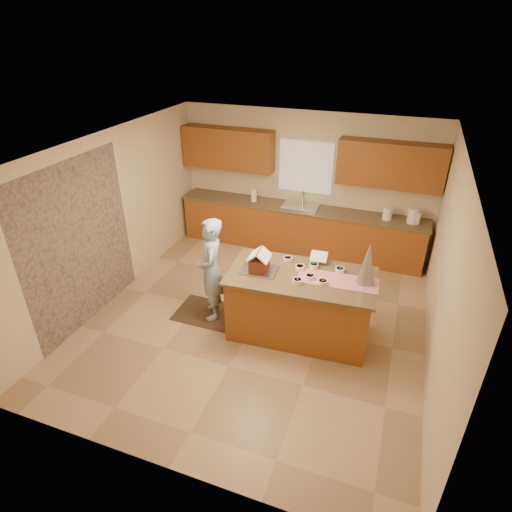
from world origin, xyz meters
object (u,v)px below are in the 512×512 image
at_px(gingerbread_house, 259,262).
at_px(island_base, 300,306).
at_px(tinsel_tree, 368,263).
at_px(boy, 211,270).

bearing_deg(gingerbread_house, island_base, 8.63).
relative_size(island_base, tinsel_tree, 3.27).
bearing_deg(gingerbread_house, tinsel_tree, 7.74).
distance_m(boy, gingerbread_house, 0.84).
height_order(island_base, boy, boy).
xyz_separation_m(island_base, boy, (-1.38, -0.04, 0.36)).
bearing_deg(island_base, tinsel_tree, 3.67).
bearing_deg(island_base, gingerbread_house, -174.81).
bearing_deg(island_base, boy, 178.39).
relative_size(island_base, gingerbread_house, 6.08).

